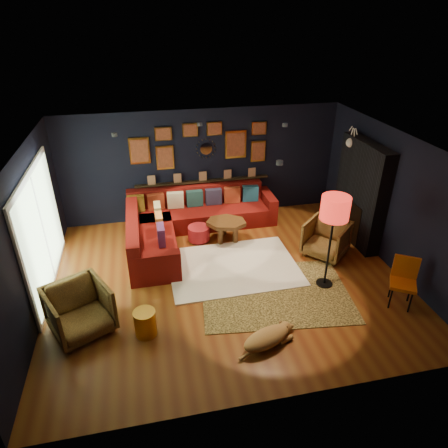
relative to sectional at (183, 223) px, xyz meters
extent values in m
plane|color=brown|center=(0.61, -1.81, -0.32)|extent=(6.50, 6.50, 0.00)
plane|color=black|center=(0.61, 0.94, 0.98)|extent=(6.50, 0.00, 6.50)
plane|color=black|center=(0.61, -4.56, 0.98)|extent=(6.50, 0.00, 6.50)
plane|color=black|center=(-2.64, -1.81, 0.98)|extent=(0.00, 5.50, 5.50)
plane|color=black|center=(3.86, -1.81, 0.98)|extent=(0.00, 5.50, 5.50)
plane|color=silver|center=(0.61, -1.81, 2.28)|extent=(6.50, 6.50, 0.00)
cube|color=maroon|center=(0.41, 0.44, -0.11)|extent=(3.20, 0.95, 0.42)
cube|color=maroon|center=(0.41, 0.80, 0.31)|extent=(3.20, 0.24, 0.46)
cube|color=maroon|center=(2.11, 0.44, 0.00)|extent=(0.22, 0.95, 0.64)
cube|color=maroon|center=(-0.71, -0.66, -0.11)|extent=(0.95, 2.20, 0.42)
cube|color=maroon|center=(-1.07, -0.66, 0.31)|extent=(0.24, 2.20, 0.46)
cube|color=maroon|center=(-0.71, -1.66, 0.00)|extent=(0.95, 0.22, 0.64)
cube|color=olive|center=(-0.99, 0.59, 0.30)|extent=(0.38, 0.14, 0.38)
cube|color=#A0351D|center=(-0.54, 0.59, 0.30)|extent=(0.38, 0.14, 0.38)
cube|color=beige|center=(-0.09, 0.59, 0.30)|extent=(0.38, 0.14, 0.38)
cube|color=#20484C|center=(0.36, 0.59, 0.30)|extent=(0.38, 0.14, 0.38)
cube|color=#2C2945|center=(0.81, 0.59, 0.30)|extent=(0.38, 0.14, 0.38)
cube|color=maroon|center=(1.26, 0.59, 0.30)|extent=(0.38, 0.14, 0.38)
cube|color=navy|center=(1.71, 0.59, 0.30)|extent=(0.38, 0.14, 0.38)
cube|color=#CEBB7C|center=(-0.53, 0.04, 0.30)|extent=(0.14, 0.38, 0.38)
cube|color=orange|center=(-0.53, -0.46, 0.30)|extent=(0.14, 0.38, 0.38)
cube|color=#572A63|center=(-0.53, -0.96, 0.30)|extent=(0.14, 0.38, 0.38)
cube|color=black|center=(0.61, 0.87, 0.60)|extent=(3.20, 0.12, 0.04)
cube|color=gold|center=(-0.79, 0.91, 1.43)|extent=(0.45, 0.03, 0.60)
cube|color=#9F4B30|center=(-0.79, 0.89, 1.43)|extent=(0.38, 0.01, 0.51)
cube|color=gold|center=(-0.24, 0.91, 1.23)|extent=(0.40, 0.03, 0.55)
cube|color=#9F4B30|center=(-0.24, 0.89, 1.23)|extent=(0.34, 0.01, 0.47)
cube|color=gold|center=(-0.24, 0.91, 1.78)|extent=(0.38, 0.03, 0.30)
cube|color=#9F4B30|center=(-0.24, 0.89, 1.78)|extent=(0.32, 0.01, 0.25)
cube|color=gold|center=(1.41, 0.91, 1.43)|extent=(0.50, 0.03, 0.65)
cube|color=#9F4B30|center=(1.41, 0.89, 1.43)|extent=(0.42, 0.01, 0.55)
cube|color=gold|center=(1.96, 0.91, 1.23)|extent=(0.35, 0.03, 0.50)
cube|color=#9F4B30|center=(1.96, 0.89, 1.23)|extent=(0.30, 0.01, 0.42)
cube|color=gold|center=(1.96, 0.91, 1.78)|extent=(0.35, 0.03, 0.30)
cube|color=#9F4B30|center=(1.96, 0.89, 1.78)|extent=(0.30, 0.01, 0.25)
cube|color=gold|center=(0.36, 0.91, 1.83)|extent=(0.35, 0.03, 0.30)
cube|color=#9F4B30|center=(0.36, 0.89, 1.83)|extent=(0.30, 0.01, 0.25)
cube|color=gold|center=(0.91, 0.91, 1.83)|extent=(0.35, 0.03, 0.30)
cube|color=#9F4B30|center=(0.91, 0.89, 1.83)|extent=(0.30, 0.01, 0.25)
cylinder|color=silver|center=(0.71, 0.91, 1.38)|extent=(0.28, 0.03, 0.28)
cone|color=gold|center=(0.93, 0.91, 1.38)|extent=(0.03, 0.16, 0.03)
cone|color=gold|center=(0.92, 0.91, 1.46)|extent=(0.04, 0.16, 0.04)
cone|color=gold|center=(0.87, 0.91, 1.53)|extent=(0.04, 0.16, 0.04)
cone|color=gold|center=(0.80, 0.91, 1.58)|extent=(0.04, 0.16, 0.04)
cone|color=gold|center=(0.71, 0.91, 1.60)|extent=(0.03, 0.16, 0.03)
cone|color=gold|center=(0.63, 0.91, 1.58)|extent=(0.04, 0.16, 0.04)
cone|color=gold|center=(0.56, 0.91, 1.53)|extent=(0.04, 0.16, 0.04)
cone|color=gold|center=(0.51, 0.91, 1.46)|extent=(0.04, 0.16, 0.04)
cone|color=gold|center=(0.49, 0.91, 1.38)|extent=(0.03, 0.16, 0.03)
cone|color=gold|center=(0.51, 0.91, 1.29)|extent=(0.04, 0.16, 0.04)
cone|color=gold|center=(0.56, 0.91, 1.22)|extent=(0.04, 0.16, 0.04)
cone|color=gold|center=(0.63, 0.91, 1.17)|extent=(0.04, 0.16, 0.04)
cone|color=gold|center=(0.71, 0.91, 1.16)|extent=(0.03, 0.16, 0.03)
cone|color=gold|center=(0.80, 0.91, 1.17)|extent=(0.04, 0.16, 0.04)
cone|color=gold|center=(0.87, 0.91, 1.22)|extent=(0.04, 0.16, 0.04)
cone|color=gold|center=(0.92, 0.91, 1.29)|extent=(0.04, 0.16, 0.04)
cube|color=black|center=(3.71, -0.91, 0.78)|extent=(0.30, 1.60, 2.20)
cube|color=black|center=(3.65, -0.91, 0.13)|extent=(0.20, 0.80, 0.90)
cone|color=white|center=(3.80, -0.41, 1.73)|extent=(0.35, 0.28, 0.28)
sphere|color=white|center=(3.58, -0.41, 1.73)|extent=(0.20, 0.20, 0.20)
cylinder|color=white|center=(3.60, -0.47, 1.90)|extent=(0.02, 0.10, 0.28)
cylinder|color=white|center=(3.60, -0.35, 1.90)|extent=(0.02, 0.10, 0.28)
cube|color=white|center=(-2.61, -1.21, 0.78)|extent=(0.04, 2.80, 2.20)
cube|color=#C3E8B2|center=(-2.58, -1.21, 0.78)|extent=(0.01, 2.60, 2.00)
cube|color=white|center=(-2.58, -1.21, 0.78)|extent=(0.02, 0.06, 2.00)
cylinder|color=black|center=(-1.19, -0.61, 2.24)|extent=(0.10, 0.10, 0.06)
cylinder|color=black|center=(0.41, -0.21, 2.24)|extent=(0.10, 0.10, 0.06)
cylinder|color=black|center=(2.01, -0.61, 2.24)|extent=(0.10, 0.10, 0.06)
cylinder|color=black|center=(1.21, -2.61, 2.24)|extent=(0.10, 0.10, 0.06)
cube|color=white|center=(0.81, -1.49, -0.31)|extent=(2.53, 1.85, 0.03)
cube|color=tan|center=(1.37, -2.44, -0.32)|extent=(2.84, 2.18, 0.02)
cylinder|color=#563118|center=(0.74, -0.58, -0.11)|extent=(0.11, 0.11, 0.36)
cylinder|color=#563118|center=(1.07, -0.58, -0.11)|extent=(0.11, 0.11, 0.36)
cylinder|color=#563118|center=(0.90, -0.18, -0.11)|extent=(0.11, 0.11, 0.36)
cylinder|color=#A71B23|center=(0.31, -0.31, -0.13)|extent=(0.48, 0.48, 0.31)
imported|color=#C1883D|center=(-1.94, -2.68, 0.13)|extent=(1.15, 1.13, 0.90)
imported|color=#C1883D|center=(2.79, -1.40, 0.09)|extent=(1.09, 1.10, 0.82)
cylinder|color=gold|center=(-0.95, -2.97, -0.10)|extent=(0.35, 0.35, 0.44)
cylinder|color=black|center=(3.15, -3.22, -0.10)|extent=(0.03, 0.03, 0.44)
cylinder|color=black|center=(3.41, -3.39, -0.10)|extent=(0.03, 0.03, 0.44)
cylinder|color=black|center=(3.32, -2.96, -0.10)|extent=(0.03, 0.03, 0.44)
cylinder|color=black|center=(3.58, -3.12, -0.10)|extent=(0.03, 0.03, 0.44)
cube|color=#D65D13|center=(3.36, -3.17, 0.11)|extent=(0.57, 0.57, 0.06)
cube|color=#D65D13|center=(3.46, -3.02, 0.35)|extent=(0.38, 0.26, 0.42)
cylinder|color=black|center=(2.35, -2.37, -0.30)|extent=(0.30, 0.30, 0.04)
cylinder|color=black|center=(2.35, -2.37, 0.44)|extent=(0.04, 0.04, 1.45)
cylinder|color=red|center=(2.35, -2.37, 1.27)|extent=(0.49, 0.49, 0.41)
camera|label=1|loc=(-0.74, -7.86, 4.23)|focal=32.00mm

